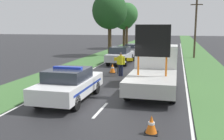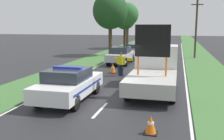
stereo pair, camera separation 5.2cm
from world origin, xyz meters
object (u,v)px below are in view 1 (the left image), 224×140
(work_truck, at_px, (155,69))
(traffic_cone_near_truck, at_px, (151,125))
(pedestrian_civilian, at_px, (145,63))
(traffic_cone_behind_barrier, at_px, (112,68))
(utility_pole, at_px, (195,28))
(roadside_tree_mid_left, at_px, (127,15))
(police_car, at_px, (69,84))
(queued_car_suv_grey, at_px, (133,50))
(roadside_tree_near_right, at_px, (110,11))
(police_officer, at_px, (121,62))
(traffic_cone_centre_front, at_px, (173,68))
(traffic_cone_near_police, at_px, (160,76))
(road_barrier, at_px, (133,61))
(queued_car_sedan_silver, at_px, (120,55))
(roadside_tree_near_left, at_px, (124,18))

(work_truck, distance_m, traffic_cone_near_truck, 6.01)
(pedestrian_civilian, bearing_deg, traffic_cone_near_truck, -54.26)
(traffic_cone_behind_barrier, bearing_deg, utility_pole, 59.41)
(traffic_cone_behind_barrier, bearing_deg, roadside_tree_mid_left, 97.95)
(work_truck, relative_size, traffic_cone_near_truck, 9.49)
(police_car, xyz_separation_m, utility_pole, (6.48, 17.84, 2.41))
(queued_car_suv_grey, bearing_deg, roadside_tree_near_right, -11.76)
(work_truck, distance_m, police_officer, 4.11)
(roadside_tree_mid_left, bearing_deg, traffic_cone_behind_barrier, -82.05)
(pedestrian_civilian, distance_m, utility_pole, 12.35)
(pedestrian_civilian, xyz_separation_m, roadside_tree_near_right, (-5.47, 11.85, 4.01))
(traffic_cone_centre_front, height_order, utility_pole, utility_pole)
(traffic_cone_near_police, bearing_deg, road_barrier, 143.02)
(road_barrier, relative_size, queued_car_sedan_silver, 0.58)
(traffic_cone_near_truck, distance_m, roadside_tree_near_left, 32.02)
(police_officer, distance_m, traffic_cone_near_police, 2.88)
(police_car, bearing_deg, traffic_cone_behind_barrier, 92.51)
(road_barrier, distance_m, queued_car_suv_grey, 10.78)
(roadside_tree_near_left, height_order, roadside_tree_mid_left, roadside_tree_mid_left)
(roadside_tree_near_right, xyz_separation_m, utility_pole, (9.25, -0.30, -1.82))
(traffic_cone_centre_front, bearing_deg, police_car, -118.54)
(traffic_cone_near_truck, height_order, traffic_cone_behind_barrier, traffic_cone_behind_barrier)
(work_truck, xyz_separation_m, road_barrier, (-1.80, 3.87, -0.12))
(police_officer, relative_size, traffic_cone_centre_front, 2.40)
(pedestrian_civilian, bearing_deg, police_officer, -152.11)
(queued_car_sedan_silver, xyz_separation_m, roadside_tree_mid_left, (-2.36, 15.32, 4.13))
(work_truck, distance_m, road_barrier, 4.27)
(queued_car_sedan_silver, bearing_deg, roadside_tree_near_left, -79.73)
(road_barrier, height_order, utility_pole, utility_pole)
(queued_car_sedan_silver, bearing_deg, traffic_cone_near_police, 121.11)
(police_officer, xyz_separation_m, roadside_tree_near_left, (-4.18, 21.76, 3.49))
(road_barrier, xyz_separation_m, traffic_cone_near_truck, (2.22, -9.82, -0.67))
(road_barrier, distance_m, queued_car_sedan_silver, 5.46)
(traffic_cone_centre_front, distance_m, roadside_tree_mid_left, 20.77)
(work_truck, height_order, queued_car_sedan_silver, work_truck)
(roadside_tree_near_left, relative_size, utility_pole, 1.01)
(queued_car_sedan_silver, height_order, queued_car_suv_grey, queued_car_sedan_silver)
(work_truck, relative_size, queued_car_sedan_silver, 1.21)
(police_car, xyz_separation_m, work_truck, (3.60, 3.04, 0.33))
(pedestrian_civilian, xyz_separation_m, traffic_cone_near_truck, (1.33, -9.20, -0.68))
(traffic_cone_behind_barrier, bearing_deg, police_officer, -50.39)
(traffic_cone_near_truck, height_order, roadside_tree_mid_left, roadside_tree_mid_left)
(roadside_tree_near_left, bearing_deg, queued_car_suv_grey, -73.11)
(queued_car_suv_grey, bearing_deg, police_car, 89.76)
(roadside_tree_mid_left, bearing_deg, traffic_cone_centre_front, -69.54)
(roadside_tree_near_left, bearing_deg, work_truck, -74.96)
(traffic_cone_near_truck, bearing_deg, roadside_tree_mid_left, 102.30)
(road_barrier, height_order, traffic_cone_behind_barrier, road_barrier)
(pedestrian_civilian, xyz_separation_m, roadside_tree_mid_left, (-5.25, 21.01, 3.95))
(police_car, height_order, pedestrian_civilian, pedestrian_civilian)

